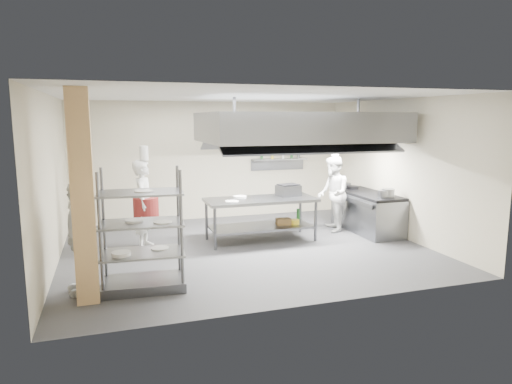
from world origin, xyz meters
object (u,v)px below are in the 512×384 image
object	(u,v)px
pass_rack	(142,230)
chef_line	(333,194)
island	(261,219)
chef_plating	(80,237)
cooking_range	(367,213)
stockpot	(388,193)
chef_head	(145,204)
griddle	(288,191)

from	to	relation	value
pass_rack	chef_line	size ratio (longest dim) A/B	1.06
island	chef_plating	distance (m)	4.02
cooking_range	pass_rack	bearing A→B (deg)	-157.54
pass_rack	stockpot	size ratio (longest dim) A/B	6.79
chef_line	chef_plating	world-z (taller)	chef_line
pass_rack	chef_head	xyz separation A→B (m)	(0.21, 2.31, -0.04)
island	cooking_range	xyz separation A→B (m)	(2.60, 0.03, -0.04)
griddle	island	bearing A→B (deg)	-179.23
chef_line	chef_plating	xyz separation A→B (m)	(-5.32, -2.25, -0.02)
pass_rack	chef_plating	xyz separation A→B (m)	(-0.89, 0.14, -0.08)
island	chef_head	bearing A→B (deg)	175.26
stockpot	chef_line	bearing A→B (deg)	131.00
chef_head	chef_plating	bearing A→B (deg)	170.63
pass_rack	chef_head	distance (m)	2.32
cooking_range	chef_line	size ratio (longest dim) A/B	1.15
island	chef_head	size ratio (longest dim) A/B	1.31
cooking_range	griddle	distance (m)	2.01
chef_head	griddle	size ratio (longest dim) A/B	3.79
cooking_range	stockpot	xyz separation A→B (m)	(0.06, -0.71, 0.57)
cooking_range	stockpot	bearing A→B (deg)	-85.01
cooking_range	chef_line	xyz separation A→B (m)	(-0.76, 0.24, 0.45)
chef_line	chef_plating	bearing A→B (deg)	-50.33
chef_head	chef_plating	distance (m)	2.43
pass_rack	griddle	xyz separation A→B (m)	(3.27, 2.25, 0.10)
chef_line	griddle	bearing A→B (deg)	-66.54
island	chef_head	xyz separation A→B (m)	(-2.38, 0.19, 0.44)
chef_head	chef_plating	world-z (taller)	chef_head
island	cooking_range	size ratio (longest dim) A/B	1.17
chef_head	stockpot	bearing A→B (deg)	-82.19
chef_head	chef_line	bearing A→B (deg)	-71.34
chef_head	chef_line	size ratio (longest dim) A/B	1.02
island	cooking_range	world-z (taller)	island
pass_rack	chef_plating	size ratio (longest dim) A/B	1.09
island	stockpot	xyz separation A→B (m)	(2.66, -0.67, 0.54)
stockpot	chef_head	bearing A→B (deg)	170.24
cooking_range	island	bearing A→B (deg)	-179.32
island	griddle	world-z (taller)	griddle
griddle	chef_line	bearing A→B (deg)	-3.99
chef_line	stockpot	bearing A→B (deg)	57.77
griddle	stockpot	size ratio (longest dim) A/B	1.72
pass_rack	cooking_range	distance (m)	5.64
griddle	stockpot	bearing A→B (deg)	-32.98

